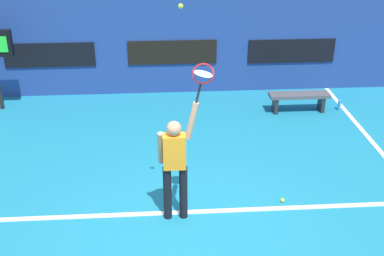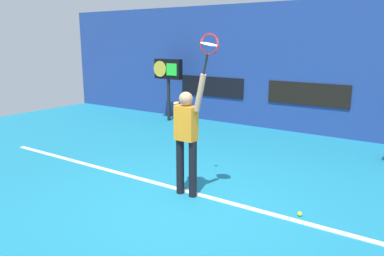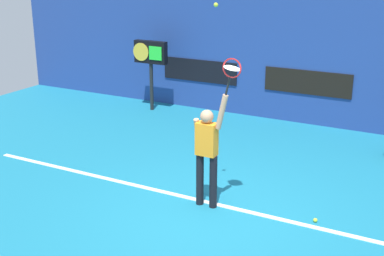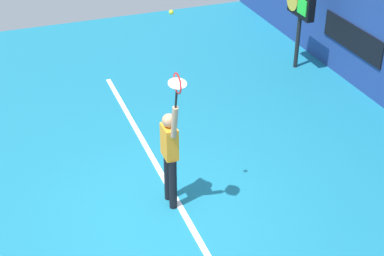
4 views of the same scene
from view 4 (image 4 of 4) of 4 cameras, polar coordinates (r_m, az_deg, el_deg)
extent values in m
plane|color=teal|center=(9.67, -3.12, -8.02)|extent=(18.00, 18.00, 0.00)
cube|color=black|center=(13.70, 15.36, 8.44)|extent=(2.20, 0.03, 0.60)
cube|color=white|center=(9.74, -1.23, -7.57)|extent=(10.00, 0.10, 0.01)
cylinder|color=black|center=(9.64, -2.35, -4.67)|extent=(0.13, 0.13, 0.92)
cylinder|color=black|center=(9.45, -1.87, -5.50)|extent=(0.13, 0.13, 0.92)
cube|color=orange|center=(9.14, -2.21, -1.34)|extent=(0.34, 0.20, 0.55)
sphere|color=tan|center=(8.94, -2.26, 0.74)|extent=(0.22, 0.22, 0.22)
cylinder|color=tan|center=(8.66, -1.72, 0.57)|extent=(0.21, 0.09, 0.59)
cylinder|color=tan|center=(9.31, -2.14, -0.50)|extent=(0.09, 0.23, 0.58)
cylinder|color=black|center=(8.37, -1.56, 2.79)|extent=(0.10, 0.03, 0.30)
torus|color=red|center=(8.19, -1.44, 4.37)|extent=(0.37, 0.02, 0.37)
cylinder|color=silver|center=(8.19, -1.44, 4.37)|extent=(0.26, 0.27, 0.06)
sphere|color=#CCE033|center=(8.09, -2.03, 11.21)|extent=(0.07, 0.07, 0.07)
cylinder|color=black|center=(14.32, 10.24, 8.26)|extent=(0.10, 0.10, 1.30)
cube|color=black|center=(13.99, 10.61, 11.84)|extent=(0.95, 0.18, 0.60)
cylinder|color=gold|center=(14.14, 9.74, 12.13)|extent=(0.48, 0.02, 0.48)
cube|color=#26D833|center=(13.77, 10.67, 11.52)|extent=(0.38, 0.02, 0.36)
camera|label=1|loc=(8.61, -48.96, 11.66)|focal=45.52mm
camera|label=2|loc=(5.82, -40.98, -16.85)|focal=36.42mm
camera|label=3|loc=(6.48, -66.15, -7.43)|focal=49.13mm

